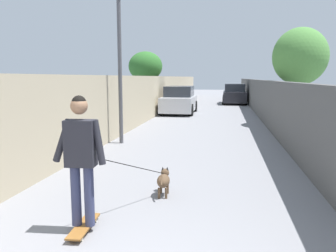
{
  "coord_description": "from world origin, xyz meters",
  "views": [
    {
      "loc": [
        -1.57,
        -0.92,
        2.04
      ],
      "look_at": [
        5.36,
        0.27,
        1.0
      ],
      "focal_mm": 35.44,
      "sensor_mm": 36.0,
      "label": 1
    }
  ],
  "objects": [
    {
      "name": "ground_plane",
      "position": [
        14.0,
        0.0,
        0.0
      ],
      "size": [
        80.0,
        80.0,
        0.0
      ],
      "primitive_type": "plane",
      "color": "gray"
    },
    {
      "name": "car_near",
      "position": [
        17.12,
        1.64,
        0.71
      ],
      "size": [
        3.88,
        1.8,
        1.54
      ],
      "color": "silver",
      "rests_on": "ground"
    },
    {
      "name": "tree_right_near",
      "position": [
        13.0,
        -3.92,
        2.86
      ],
      "size": [
        2.21,
        2.21,
        4.05
      ],
      "color": "#473523",
      "rests_on": "ground"
    },
    {
      "name": "lamp_post",
      "position": [
        8.22,
        2.24,
        3.22
      ],
      "size": [
        0.36,
        0.36,
        4.78
      ],
      "color": "#4C4C51",
      "rests_on": "ground"
    },
    {
      "name": "car_far",
      "position": [
        24.71,
        -1.64,
        0.71
      ],
      "size": [
        3.92,
        1.8,
        1.54
      ],
      "color": "black",
      "rests_on": "ground"
    },
    {
      "name": "tree_left_mid",
      "position": [
        19.0,
        4.05,
        2.68
      ],
      "size": [
        2.12,
        2.12,
        3.64
      ],
      "color": "brown",
      "rests_on": "ground"
    },
    {
      "name": "dog",
      "position": [
        3.88,
        0.09,
        0.27
      ],
      "size": [
        1.82,
        0.94,
        1.06
      ],
      "color": "brown",
      "rests_on": "ground"
    },
    {
      "name": "wall_left",
      "position": [
        12.0,
        2.79,
        1.05
      ],
      "size": [
        48.0,
        0.3,
        2.1
      ],
      "primitive_type": "cube",
      "color": "tan",
      "rests_on": "ground"
    },
    {
      "name": "fence_right",
      "position": [
        12.0,
        -2.79,
        0.95
      ],
      "size": [
        48.0,
        0.3,
        1.9
      ],
      "primitive_type": "cube",
      "color": "#4C4C4C",
      "rests_on": "ground"
    },
    {
      "name": "skateboard",
      "position": [
        2.36,
        0.9,
        0.07
      ],
      "size": [
        0.81,
        0.25,
        0.08
      ],
      "color": "brown",
      "rests_on": "ground"
    },
    {
      "name": "person_skateboarder",
      "position": [
        2.36,
        0.9,
        1.09
      ],
      "size": [
        0.25,
        0.71,
        1.73
      ],
      "color": "#333859",
      "rests_on": "skateboard"
    }
  ]
}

